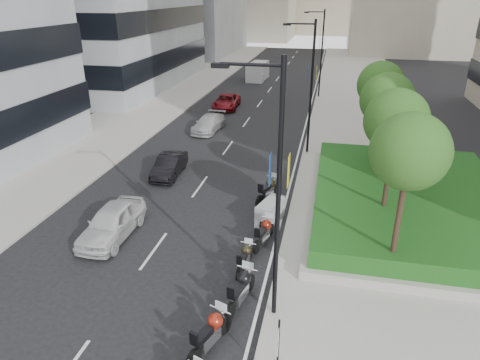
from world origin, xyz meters
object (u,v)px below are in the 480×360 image
(parking_sign, at_px, (278,349))
(motorcycle_6, at_px, (268,190))
(car_a, at_px, (112,222))
(lamp_post_2, at_px, (320,49))
(car_c, at_px, (209,123))
(motorcycle_4, at_px, (264,232))
(motorcycle_5, at_px, (270,212))
(car_b, at_px, (169,165))
(delivery_van, at_px, (257,72))
(lamp_post_0, at_px, (274,186))
(lamp_post_1, at_px, (309,82))
(motorcycle_3, at_px, (245,258))
(motorcycle_2, at_px, (241,289))
(car_d, at_px, (227,101))
(motorcycle_1, at_px, (211,333))

(parking_sign, height_order, motorcycle_6, parking_sign)
(parking_sign, relative_size, car_a, 0.56)
(lamp_post_2, height_order, car_c, lamp_post_2)
(motorcycle_4, bearing_deg, lamp_post_2, 11.58)
(motorcycle_5, bearing_deg, car_b, 73.60)
(motorcycle_4, distance_m, delivery_van, 39.63)
(parking_sign, xyz_separation_m, car_a, (-8.62, 6.73, -0.69))
(motorcycle_6, distance_m, car_c, 13.54)
(car_a, bearing_deg, car_c, 90.82)
(lamp_post_0, height_order, lamp_post_1, same)
(motorcycle_5, bearing_deg, motorcycle_3, -169.10)
(motorcycle_6, bearing_deg, motorcycle_4, -153.32)
(car_c, bearing_deg, motorcycle_4, -61.20)
(motorcycle_2, distance_m, car_b, 12.88)
(parking_sign, bearing_deg, motorcycle_3, 110.51)
(lamp_post_0, distance_m, car_a, 9.79)
(car_b, distance_m, car_d, 17.14)
(lamp_post_0, relative_size, lamp_post_2, 1.00)
(lamp_post_0, bearing_deg, car_c, 111.50)
(car_c, bearing_deg, car_b, -84.30)
(car_b, bearing_deg, car_d, 88.42)
(lamp_post_0, bearing_deg, lamp_post_1, 90.00)
(motorcycle_5, bearing_deg, delivery_van, 27.94)
(lamp_post_1, height_order, motorcycle_6, lamp_post_1)
(car_c, bearing_deg, car_d, 97.25)
(lamp_post_1, bearing_deg, motorcycle_2, -93.81)
(lamp_post_2, relative_size, motorcycle_4, 4.09)
(motorcycle_3, distance_m, motorcycle_6, 6.49)
(motorcycle_1, bearing_deg, motorcycle_3, 17.33)
(motorcycle_2, bearing_deg, parking_sign, -140.21)
(motorcycle_2, relative_size, car_c, 0.55)
(lamp_post_2, xyz_separation_m, car_d, (-8.51, -6.62, -4.39))
(car_a, height_order, car_c, car_a)
(motorcycle_6, bearing_deg, motorcycle_2, -157.55)
(motorcycle_4, relative_size, motorcycle_6, 0.94)
(lamp_post_1, distance_m, car_b, 10.80)
(motorcycle_6, distance_m, delivery_van, 35.20)
(motorcycle_3, bearing_deg, motorcycle_5, 0.41)
(motorcycle_6, xyz_separation_m, delivery_van, (-6.67, 34.56, 0.36))
(lamp_post_0, bearing_deg, car_b, 125.42)
(motorcycle_2, bearing_deg, motorcycle_4, 9.77)
(motorcycle_1, distance_m, motorcycle_2, 2.38)
(car_c, relative_size, delivery_van, 0.84)
(lamp_post_1, relative_size, car_c, 2.03)
(motorcycle_5, height_order, car_c, car_c)
(lamp_post_1, relative_size, motorcycle_2, 3.70)
(delivery_van, bearing_deg, car_a, -86.30)
(car_a, bearing_deg, lamp_post_1, 59.15)
(lamp_post_1, distance_m, parking_sign, 20.33)
(car_c, height_order, delivery_van, delivery_van)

